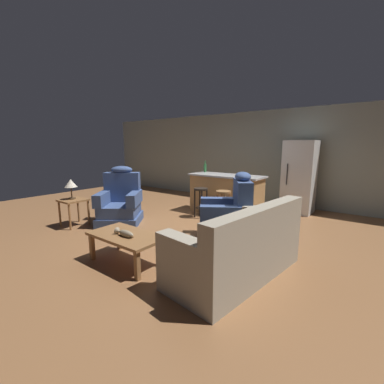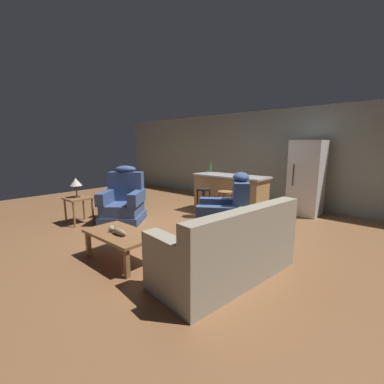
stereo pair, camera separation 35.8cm
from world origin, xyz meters
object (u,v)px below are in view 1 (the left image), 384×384
object	(u,v)px
fish_figurine	(125,233)
table_lamp	(71,184)
recliner_near_lamp	(120,203)
recliner_near_island	(229,216)
bottle_tall_green	(205,168)
bar_stool_right	(223,200)
end_table	(73,204)
coffee_table	(127,238)
couch	(240,250)
bar_stool_left	(201,197)
refrigerator	(299,177)
kitchen_island	(226,194)

from	to	relation	value
fish_figurine	table_lamp	bearing A→B (deg)	167.76
recliner_near_lamp	recliner_near_island	xyz separation A→B (m)	(2.35, 0.51, 0.00)
bottle_tall_green	bar_stool_right	bearing A→B (deg)	-38.82
recliner_near_lamp	end_table	world-z (taller)	recliner_near_lamp
recliner_near_lamp	bottle_tall_green	xyz separation A→B (m)	(0.67, 2.23, 0.64)
recliner_near_lamp	bar_stool_right	xyz separation A→B (m)	(1.73, 1.38, 0.05)
coffee_table	couch	bearing A→B (deg)	23.17
table_lamp	bottle_tall_green	size ratio (longest dim) A/B	1.38
recliner_near_lamp	bar_stool_left	world-z (taller)	recliner_near_lamp
recliner_near_island	bottle_tall_green	bearing A→B (deg)	-79.88
end_table	refrigerator	xyz separation A→B (m)	(3.36, 3.94, 0.42)
fish_figurine	table_lamp	distance (m)	2.39
coffee_table	kitchen_island	distance (m)	3.19
end_table	bar_stool_right	world-z (taller)	bar_stool_right
coffee_table	recliner_near_island	world-z (taller)	recliner_near_island
recliner_near_lamp	table_lamp	xyz separation A→B (m)	(-0.59, -0.74, 0.45)
coffee_table	recliner_near_lamp	distance (m)	2.04
recliner_near_island	bottle_tall_green	size ratio (longest dim) A/B	4.03
coffee_table	recliner_near_island	xyz separation A→B (m)	(0.69, 1.69, 0.06)
fish_figurine	end_table	bearing A→B (deg)	167.42
kitchen_island	refrigerator	world-z (taller)	refrigerator
recliner_near_lamp	refrigerator	bearing A→B (deg)	101.63
table_lamp	kitchen_island	world-z (taller)	table_lamp
bar_stool_left	refrigerator	bearing A→B (deg)	47.89
fish_figurine	kitchen_island	world-z (taller)	kitchen_island
bar_stool_left	refrigerator	world-z (taller)	refrigerator
bar_stool_left	bottle_tall_green	size ratio (longest dim) A/B	2.28
fish_figurine	kitchen_island	xyz separation A→B (m)	(-0.28, 3.25, 0.02)
end_table	table_lamp	world-z (taller)	table_lamp
coffee_table	bar_stool_right	bearing A→B (deg)	88.57
fish_figurine	end_table	world-z (taller)	end_table
bar_stool_left	refrigerator	distance (m)	2.50
recliner_near_island	bar_stool_right	world-z (taller)	recliner_near_island
recliner_near_island	bar_stool_right	size ratio (longest dim) A/B	1.76
bar_stool_left	bar_stool_right	xyz separation A→B (m)	(0.59, 0.00, 0.00)
bar_stool_left	bottle_tall_green	world-z (taller)	bottle_tall_green
table_lamp	refrigerator	xyz separation A→B (m)	(3.38, 3.95, 0.01)
recliner_near_lamp	coffee_table	bearing A→B (deg)	17.40
couch	recliner_near_lamp	world-z (taller)	recliner_near_lamp
coffee_table	kitchen_island	bearing A→B (deg)	94.16
fish_figurine	bar_stool_left	size ratio (longest dim) A/B	0.50
kitchen_island	refrigerator	bearing A→B (deg)	41.50
bar_stool_right	bottle_tall_green	distance (m)	1.48
recliner_near_island	kitchen_island	xyz separation A→B (m)	(-0.92, 1.50, 0.06)
bottle_tall_green	refrigerator	bearing A→B (deg)	24.76
recliner_near_island	end_table	world-z (taller)	recliner_near_island
coffee_table	recliner_near_lamp	bearing A→B (deg)	144.73
recliner_near_lamp	bar_stool_right	distance (m)	2.21
recliner_near_island	couch	bearing A→B (deg)	91.00
fish_figurine	bottle_tall_green	bearing A→B (deg)	106.68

